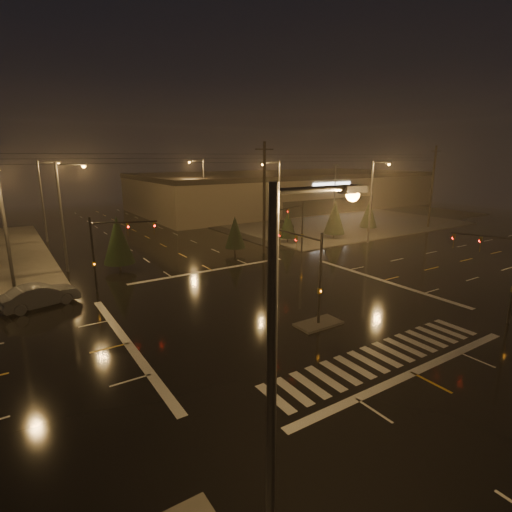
# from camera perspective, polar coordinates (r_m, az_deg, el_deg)

# --- Properties ---
(ground) EXTENTS (140.00, 140.00, 0.00)m
(ground) POSITION_cam_1_polar(r_m,az_deg,el_deg) (29.12, 3.61, -7.10)
(ground) COLOR black
(ground) RESTS_ON ground
(sidewalk_ne) EXTENTS (36.00, 36.00, 0.12)m
(sidewalk_ne) POSITION_cam_1_polar(r_m,az_deg,el_deg) (70.20, 8.72, 5.37)
(sidewalk_ne) COLOR #413F3A
(sidewalk_ne) RESTS_ON ground
(median_island) EXTENTS (3.00, 1.60, 0.15)m
(median_island) POSITION_cam_1_polar(r_m,az_deg,el_deg) (26.24, 8.89, -9.52)
(median_island) COLOR #413F3A
(median_island) RESTS_ON ground
(crosswalk) EXTENTS (15.00, 2.60, 0.01)m
(crosswalk) POSITION_cam_1_polar(r_m,az_deg,el_deg) (23.19, 17.36, -13.54)
(crosswalk) COLOR beige
(crosswalk) RESTS_ON ground
(stop_bar_near) EXTENTS (16.00, 0.50, 0.01)m
(stop_bar_near) POSITION_cam_1_polar(r_m,az_deg,el_deg) (22.16, 21.45, -15.27)
(stop_bar_near) COLOR beige
(stop_bar_near) RESTS_ON ground
(stop_bar_far) EXTENTS (16.00, 0.50, 0.01)m
(stop_bar_far) POSITION_cam_1_polar(r_m,az_deg,el_deg) (38.03, -6.32, -2.03)
(stop_bar_far) COLOR beige
(stop_bar_far) RESTS_ON ground
(parking_lot) EXTENTS (50.00, 24.00, 0.08)m
(parking_lot) POSITION_cam_1_polar(r_m,az_deg,el_deg) (72.20, 12.76, 5.41)
(parking_lot) COLOR black
(parking_lot) RESTS_ON ground
(retail_building) EXTENTS (60.20, 28.30, 7.20)m
(retail_building) POSITION_cam_1_polar(r_m,az_deg,el_deg) (85.21, 4.14, 9.56)
(retail_building) COLOR #6E664E
(retail_building) RESTS_ON ground
(signal_mast_median) EXTENTS (0.25, 4.59, 6.00)m
(signal_mast_median) POSITION_cam_1_polar(r_m,az_deg,el_deg) (25.67, 7.82, -1.31)
(signal_mast_median) COLOR black
(signal_mast_median) RESTS_ON ground
(signal_mast_ne) EXTENTS (4.84, 1.86, 6.00)m
(signal_mast_ne) POSITION_cam_1_polar(r_m,az_deg,el_deg) (41.54, 5.89, 4.71)
(signal_mast_ne) COLOR black
(signal_mast_ne) RESTS_ON ground
(signal_mast_nw) EXTENTS (4.84, 1.86, 6.00)m
(signal_mast_nw) POSITION_cam_1_polar(r_m,az_deg,el_deg) (33.26, -20.55, 1.53)
(signal_mast_nw) COLOR black
(signal_mast_nw) RESTS_ON ground
(signal_mast_se) EXTENTS (1.55, 3.87, 6.00)m
(signal_mast_se) POSITION_cam_1_polar(r_m,az_deg,el_deg) (29.89, 31.71, -1.21)
(signal_mast_se) COLOR black
(signal_mast_se) RESTS_ON ground
(streetlight_0) EXTENTS (2.77, 0.32, 10.00)m
(streetlight_0) POSITION_cam_1_polar(r_m,az_deg,el_deg) (9.67, 3.85, -15.08)
(streetlight_0) COLOR #38383A
(streetlight_0) RESTS_ON ground
(streetlight_1) EXTENTS (2.77, 0.32, 10.00)m
(streetlight_1) POSITION_cam_1_polar(r_m,az_deg,el_deg) (40.32, -25.68, 6.00)
(streetlight_1) COLOR #38383A
(streetlight_1) RESTS_ON ground
(streetlight_2) EXTENTS (2.77, 0.32, 10.00)m
(streetlight_2) POSITION_cam_1_polar(r_m,az_deg,el_deg) (56.15, -27.97, 7.66)
(streetlight_2) COLOR #38383A
(streetlight_2) RESTS_ON ground
(streetlight_3) EXTENTS (2.77, 0.32, 10.00)m
(streetlight_3) POSITION_cam_1_polar(r_m,az_deg,el_deg) (46.91, 3.04, 8.31)
(streetlight_3) COLOR #38383A
(streetlight_3) RESTS_ON ground
(streetlight_4) EXTENTS (2.77, 0.32, 10.00)m
(streetlight_4) POSITION_cam_1_polar(r_m,az_deg,el_deg) (64.10, -7.68, 9.75)
(streetlight_4) COLOR #38383A
(streetlight_4) RESTS_ON ground
(streetlight_5) EXTENTS (0.32, 2.77, 10.00)m
(streetlight_5) POSITION_cam_1_polar(r_m,az_deg,el_deg) (33.24, -32.24, 3.77)
(streetlight_5) COLOR #38383A
(streetlight_5) RESTS_ON ground
(streetlight_6) EXTENTS (0.32, 2.77, 10.00)m
(streetlight_6) POSITION_cam_1_polar(r_m,az_deg,el_deg) (50.71, 16.38, 8.20)
(streetlight_6) COLOR #38383A
(streetlight_6) RESTS_ON ground
(utility_pole_1) EXTENTS (2.20, 0.32, 12.00)m
(utility_pole_1) POSITION_cam_1_polar(r_m,az_deg,el_deg) (43.42, 1.18, 8.30)
(utility_pole_1) COLOR black
(utility_pole_1) RESTS_ON ground
(utility_pole_2) EXTENTS (2.20, 0.32, 12.00)m
(utility_pole_2) POSITION_cam_1_polar(r_m,az_deg,el_deg) (65.14, 23.87, 9.05)
(utility_pole_2) COLOR black
(utility_pole_2) RESTS_ON ground
(conifer_0) EXTENTS (2.15, 2.15, 4.06)m
(conifer_0) POSITION_cam_1_polar(r_m,az_deg,el_deg) (49.38, 4.57, 4.56)
(conifer_0) COLOR black
(conifer_0) RESTS_ON ground
(conifer_1) EXTENTS (2.73, 2.73, 4.96)m
(conifer_1) POSITION_cam_1_polar(r_m,az_deg,el_deg) (52.79, 11.18, 5.46)
(conifer_1) COLOR black
(conifer_1) RESTS_ON ground
(conifer_2) EXTENTS (2.44, 2.44, 4.51)m
(conifer_2) POSITION_cam_1_polar(r_m,az_deg,el_deg) (58.66, 15.81, 5.81)
(conifer_2) COLOR black
(conifer_2) RESTS_ON ground
(conifer_3) EXTENTS (2.87, 2.87, 5.19)m
(conifer_3) POSITION_cam_1_polar(r_m,az_deg,el_deg) (39.36, -19.13, 2.22)
(conifer_3) COLOR black
(conifer_3) RESTS_ON ground
(conifer_4) EXTENTS (2.22, 2.22, 4.17)m
(conifer_4) POSITION_cam_1_polar(r_m,az_deg,el_deg) (43.73, -3.02, 3.42)
(conifer_4) COLOR black
(conifer_4) RESTS_ON ground
(car_parked) EXTENTS (2.82, 4.23, 1.34)m
(car_parked) POSITION_cam_1_polar(r_m,az_deg,el_deg) (59.65, 3.62, 4.57)
(car_parked) COLOR black
(car_parked) RESTS_ON ground
(car_crossing) EXTENTS (5.41, 2.91, 1.69)m
(car_crossing) POSITION_cam_1_polar(r_m,az_deg,el_deg) (32.48, -28.50, -4.99)
(car_crossing) COLOR slate
(car_crossing) RESTS_ON ground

